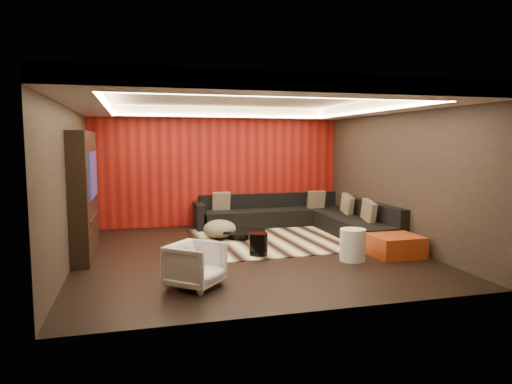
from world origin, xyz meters
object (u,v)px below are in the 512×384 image
object	(u,v)px
sectional_sofa	(302,218)
coffee_table	(238,234)
drum_stool	(258,244)
orange_ottoman	(394,245)
armchair	(195,265)
white_side_table	(353,245)

from	to	relation	value
sectional_sofa	coffee_table	bearing A→B (deg)	-158.24
drum_stool	sectional_sofa	bearing A→B (deg)	52.56
orange_ottoman	armchair	distance (m)	3.76
coffee_table	white_side_table	size ratio (longest dim) A/B	2.10
orange_ottoman	sectional_sofa	distance (m)	2.80
orange_ottoman	drum_stool	bearing A→B (deg)	165.93
armchair	sectional_sofa	distance (m)	4.62
orange_ottoman	sectional_sofa	bearing A→B (deg)	105.29
drum_stool	sectional_sofa	size ratio (longest dim) A/B	0.11
coffee_table	armchair	bearing A→B (deg)	-113.49
white_side_table	orange_ottoman	size ratio (longest dim) A/B	0.65
sectional_sofa	orange_ottoman	bearing A→B (deg)	-74.71
coffee_table	sectional_sofa	size ratio (longest dim) A/B	0.31
armchair	sectional_sofa	xyz separation A→B (m)	(2.92, 3.58, -0.05)
drum_stool	sectional_sofa	xyz separation A→B (m)	(1.61, 2.11, 0.05)
orange_ottoman	sectional_sofa	xyz separation A→B (m)	(-0.74, 2.70, 0.08)
white_side_table	armchair	world-z (taller)	armchair
white_side_table	drum_stool	bearing A→B (deg)	153.61
armchair	sectional_sofa	size ratio (longest dim) A/B	0.19
drum_stool	armchair	world-z (taller)	armchair
drum_stool	coffee_table	bearing A→B (deg)	91.56
white_side_table	coffee_table	bearing A→B (deg)	124.71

